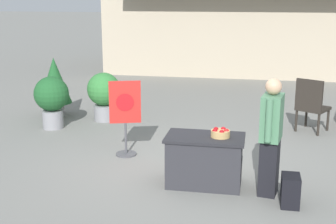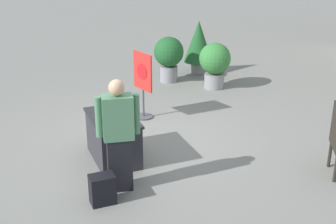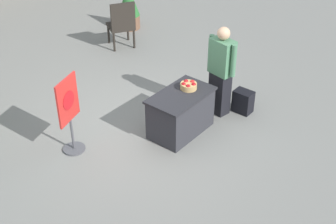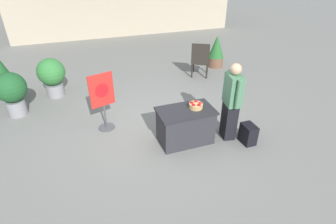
{
  "view_description": "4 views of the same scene",
  "coord_description": "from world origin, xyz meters",
  "px_view_note": "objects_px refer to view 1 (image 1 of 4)",
  "views": [
    {
      "loc": [
        1.05,
        -7.08,
        2.75
      ],
      "look_at": [
        -0.2,
        -0.57,
        1.06
      ],
      "focal_mm": 50.0,
      "sensor_mm": 36.0,
      "label": 1
    },
    {
      "loc": [
        6.99,
        -2.38,
        3.55
      ],
      "look_at": [
        0.72,
        0.15,
        0.83
      ],
      "focal_mm": 50.0,
      "sensor_mm": 36.0,
      "label": 2
    },
    {
      "loc": [
        -4.84,
        -4.58,
        4.69
      ],
      "look_at": [
        0.02,
        -0.65,
        0.56
      ],
      "focal_mm": 50.0,
      "sensor_mm": 36.0,
      "label": 3
    },
    {
      "loc": [
        -1.48,
        -4.75,
        3.33
      ],
      "look_at": [
        -0.01,
        -0.63,
        0.76
      ],
      "focal_mm": 28.0,
      "sensor_mm": 36.0,
      "label": 4
    }
  ],
  "objects_px": {
    "person_visitor": "(271,137)",
    "potted_plant_far_left": "(52,98)",
    "display_table": "(205,160)",
    "poster_board": "(125,116)",
    "backpack": "(290,191)",
    "patio_chair": "(311,103)",
    "potted_plant_near_left": "(104,93)",
    "potted_plant_near_right": "(55,82)",
    "apple_basket": "(220,133)"
  },
  "relations": [
    {
      "from": "person_visitor",
      "to": "potted_plant_far_left",
      "type": "distance_m",
      "value": 5.05
    },
    {
      "from": "display_table",
      "to": "poster_board",
      "type": "relative_size",
      "value": 0.87
    },
    {
      "from": "backpack",
      "to": "potted_plant_far_left",
      "type": "height_order",
      "value": "potted_plant_far_left"
    },
    {
      "from": "display_table",
      "to": "potted_plant_far_left",
      "type": "height_order",
      "value": "potted_plant_far_left"
    },
    {
      "from": "person_visitor",
      "to": "backpack",
      "type": "xyz_separation_m",
      "value": [
        0.28,
        -0.33,
        -0.63
      ]
    },
    {
      "from": "backpack",
      "to": "patio_chair",
      "type": "height_order",
      "value": "patio_chair"
    },
    {
      "from": "display_table",
      "to": "person_visitor",
      "type": "height_order",
      "value": "person_visitor"
    },
    {
      "from": "poster_board",
      "to": "potted_plant_near_left",
      "type": "bearing_deg",
      "value": -170.37
    },
    {
      "from": "potted_plant_near_right",
      "to": "display_table",
      "type": "bearing_deg",
      "value": -41.06
    },
    {
      "from": "patio_chair",
      "to": "potted_plant_near_left",
      "type": "bearing_deg",
      "value": 118.43
    },
    {
      "from": "patio_chair",
      "to": "potted_plant_near_left",
      "type": "xyz_separation_m",
      "value": [
        -4.38,
        0.1,
        0.02
      ]
    },
    {
      "from": "backpack",
      "to": "poster_board",
      "type": "distance_m",
      "value": 3.13
    },
    {
      "from": "person_visitor",
      "to": "poster_board",
      "type": "relative_size",
      "value": 1.26
    },
    {
      "from": "display_table",
      "to": "person_visitor",
      "type": "relative_size",
      "value": 0.69
    },
    {
      "from": "apple_basket",
      "to": "potted_plant_far_left",
      "type": "xyz_separation_m",
      "value": [
        -3.66,
        2.35,
        -0.15
      ]
    },
    {
      "from": "display_table",
      "to": "patio_chair",
      "type": "bearing_deg",
      "value": 59.62
    },
    {
      "from": "display_table",
      "to": "patio_chair",
      "type": "relative_size",
      "value": 1.03
    },
    {
      "from": "person_visitor",
      "to": "poster_board",
      "type": "distance_m",
      "value": 2.69
    },
    {
      "from": "person_visitor",
      "to": "potted_plant_near_left",
      "type": "xyz_separation_m",
      "value": [
        -3.51,
        3.31,
        -0.22
      ]
    },
    {
      "from": "apple_basket",
      "to": "poster_board",
      "type": "height_order",
      "value": "poster_board"
    },
    {
      "from": "display_table",
      "to": "potted_plant_near_left",
      "type": "xyz_separation_m",
      "value": [
        -2.59,
        3.15,
        0.25
      ]
    },
    {
      "from": "display_table",
      "to": "poster_board",
      "type": "bearing_deg",
      "value": 145.43
    },
    {
      "from": "apple_basket",
      "to": "backpack",
      "type": "relative_size",
      "value": 0.65
    },
    {
      "from": "display_table",
      "to": "person_visitor",
      "type": "distance_m",
      "value": 1.04
    },
    {
      "from": "backpack",
      "to": "potted_plant_far_left",
      "type": "xyz_separation_m",
      "value": [
        -4.65,
        2.85,
        0.44
      ]
    },
    {
      "from": "apple_basket",
      "to": "potted_plant_far_left",
      "type": "height_order",
      "value": "potted_plant_far_left"
    },
    {
      "from": "apple_basket",
      "to": "backpack",
      "type": "distance_m",
      "value": 1.25
    },
    {
      "from": "poster_board",
      "to": "potted_plant_near_right",
      "type": "height_order",
      "value": "potted_plant_near_right"
    },
    {
      "from": "potted_plant_far_left",
      "to": "apple_basket",
      "type": "bearing_deg",
      "value": -32.64
    },
    {
      "from": "poster_board",
      "to": "patio_chair",
      "type": "xyz_separation_m",
      "value": [
        3.28,
        2.02,
        -0.1
      ]
    },
    {
      "from": "apple_basket",
      "to": "patio_chair",
      "type": "height_order",
      "value": "patio_chair"
    },
    {
      "from": "patio_chair",
      "to": "poster_board",
      "type": "bearing_deg",
      "value": 151.43
    },
    {
      "from": "backpack",
      "to": "potted_plant_far_left",
      "type": "bearing_deg",
      "value": 148.43
    },
    {
      "from": "potted_plant_near_left",
      "to": "patio_chair",
      "type": "bearing_deg",
      "value": -1.3
    },
    {
      "from": "apple_basket",
      "to": "person_visitor",
      "type": "xyz_separation_m",
      "value": [
        0.7,
        -0.17,
        0.04
      ]
    },
    {
      "from": "person_visitor",
      "to": "apple_basket",
      "type": "bearing_deg",
      "value": -3.8
    },
    {
      "from": "potted_plant_far_left",
      "to": "display_table",
      "type": "bearing_deg",
      "value": -34.36
    },
    {
      "from": "display_table",
      "to": "potted_plant_near_right",
      "type": "height_order",
      "value": "potted_plant_near_right"
    },
    {
      "from": "apple_basket",
      "to": "patio_chair",
      "type": "bearing_deg",
      "value": 62.68
    },
    {
      "from": "person_visitor",
      "to": "potted_plant_near_right",
      "type": "distance_m",
      "value": 5.86
    },
    {
      "from": "display_table",
      "to": "person_visitor",
      "type": "xyz_separation_m",
      "value": [
        0.92,
        -0.16,
        0.47
      ]
    },
    {
      "from": "apple_basket",
      "to": "display_table",
      "type": "bearing_deg",
      "value": -177.41
    },
    {
      "from": "person_visitor",
      "to": "potted_plant_far_left",
      "type": "height_order",
      "value": "person_visitor"
    },
    {
      "from": "display_table",
      "to": "poster_board",
      "type": "height_order",
      "value": "poster_board"
    },
    {
      "from": "person_visitor",
      "to": "backpack",
      "type": "distance_m",
      "value": 0.77
    },
    {
      "from": "person_visitor",
      "to": "backpack",
      "type": "height_order",
      "value": "person_visitor"
    },
    {
      "from": "potted_plant_near_left",
      "to": "person_visitor",
      "type": "bearing_deg",
      "value": -43.38
    },
    {
      "from": "apple_basket",
      "to": "potted_plant_near_left",
      "type": "distance_m",
      "value": 4.21
    },
    {
      "from": "potted_plant_near_right",
      "to": "potted_plant_far_left",
      "type": "bearing_deg",
      "value": -69.75
    },
    {
      "from": "potted_plant_near_right",
      "to": "person_visitor",
      "type": "bearing_deg",
      "value": -36.35
    }
  ]
}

